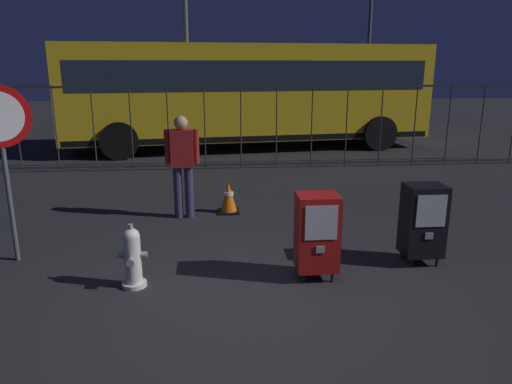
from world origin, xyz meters
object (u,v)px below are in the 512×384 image
(traffic_cone, at_px, (229,198))
(newspaper_box_primary, at_px, (317,232))
(stop_sign, at_px, (1,137))
(pedestrian, at_px, (182,161))
(newspaper_box_secondary, at_px, (423,220))
(fire_hydrant, at_px, (133,258))
(bus_near, at_px, (248,90))
(street_light_near_left, at_px, (370,17))

(traffic_cone, bearing_deg, newspaper_box_primary, -70.55)
(stop_sign, bearing_deg, newspaper_box_primary, -12.61)
(pedestrian, bearing_deg, newspaper_box_primary, -55.77)
(newspaper_box_secondary, bearing_deg, stop_sign, 174.27)
(newspaper_box_secondary, bearing_deg, fire_hydrant, -174.04)
(newspaper_box_primary, height_order, pedestrian, pedestrian)
(newspaper_box_primary, relative_size, bus_near, 0.10)
(fire_hydrant, relative_size, pedestrian, 0.45)
(newspaper_box_primary, height_order, newspaper_box_secondary, same)
(traffic_cone, height_order, street_light_near_left, street_light_near_left)
(pedestrian, relative_size, street_light_near_left, 0.22)
(street_light_near_left, bearing_deg, fire_hydrant, -116.18)
(stop_sign, relative_size, bus_near, 0.21)
(newspaper_box_secondary, bearing_deg, street_light_near_left, 75.23)
(pedestrian, xyz_separation_m, street_light_near_left, (6.96, 12.51, 3.38))
(newspaper_box_primary, distance_m, pedestrian, 3.02)
(street_light_near_left, bearing_deg, pedestrian, -119.11)
(newspaper_box_primary, height_order, stop_sign, stop_sign)
(newspaper_box_secondary, relative_size, bus_near, 0.10)
(newspaper_box_primary, relative_size, stop_sign, 0.46)
(traffic_cone, bearing_deg, bus_near, 83.03)
(newspaper_box_secondary, xyz_separation_m, pedestrian, (-3.10, 2.16, 0.38))
(stop_sign, relative_size, pedestrian, 1.34)
(bus_near, bearing_deg, stop_sign, -119.43)
(fire_hydrant, height_order, street_light_near_left, street_light_near_left)
(fire_hydrant, xyz_separation_m, newspaper_box_primary, (2.11, 0.05, 0.22))
(bus_near, bearing_deg, pedestrian, -109.13)
(pedestrian, bearing_deg, fire_hydrant, -99.56)
(stop_sign, height_order, street_light_near_left, street_light_near_left)
(newspaper_box_primary, bearing_deg, fire_hydrant, -178.68)
(newspaper_box_secondary, bearing_deg, pedestrian, 145.15)
(newspaper_box_primary, bearing_deg, newspaper_box_secondary, 12.73)
(bus_near, bearing_deg, newspaper_box_primary, -95.40)
(street_light_near_left, bearing_deg, newspaper_box_primary, -109.41)
(stop_sign, bearing_deg, fire_hydrant, -28.56)
(stop_sign, xyz_separation_m, street_light_near_left, (9.01, 14.15, 2.73))
(pedestrian, relative_size, traffic_cone, 3.15)
(pedestrian, height_order, traffic_cone, pedestrian)
(street_light_near_left, bearing_deg, traffic_cone, -116.83)
(fire_hydrant, xyz_separation_m, stop_sign, (-1.62, 0.88, 1.25))
(newspaper_box_primary, distance_m, newspaper_box_secondary, 1.45)
(stop_sign, bearing_deg, street_light_near_left, 57.50)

